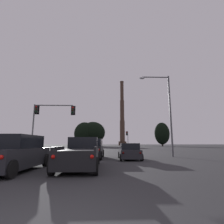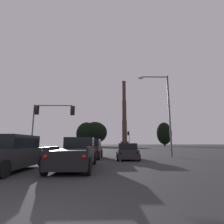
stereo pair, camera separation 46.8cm
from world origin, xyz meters
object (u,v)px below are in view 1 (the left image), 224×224
at_px(pickup_truck_center_lane_second, 81,154).
at_px(smokestack, 122,119).
at_px(traffic_light_overhead_left, 47,116).
at_px(street_lamp, 165,106).
at_px(suv_center_lane_front, 93,149).
at_px(suv_left_lane_second, 15,153).
at_px(hatchback_right_lane_front, 129,152).
at_px(traffic_light_far_right, 127,137).

bearing_deg(pickup_truck_center_lane_second, smokestack, 82.14).
distance_m(traffic_light_overhead_left, street_lamp, 14.84).
bearing_deg(suv_center_lane_front, pickup_truck_center_lane_second, -89.74).
bearing_deg(suv_left_lane_second, street_lamp, 41.64).
relative_size(hatchback_right_lane_front, street_lamp, 0.45).
bearing_deg(traffic_light_far_right, street_lamp, -89.98).
bearing_deg(traffic_light_far_right, suv_center_lane_front, -102.05).
bearing_deg(traffic_light_far_right, hatchback_right_lane_front, -96.72).
xyz_separation_m(hatchback_right_lane_front, street_lamp, (4.62, 3.09, 4.97)).
distance_m(hatchback_right_lane_front, smokestack, 111.40).
bearing_deg(suv_left_lane_second, traffic_light_overhead_left, 104.06).
relative_size(pickup_truck_center_lane_second, suv_center_lane_front, 1.12).
relative_size(suv_left_lane_second, street_lamp, 0.54).
distance_m(pickup_truck_center_lane_second, street_lamp, 12.75).
xyz_separation_m(traffic_light_overhead_left, smokestack, (19.31, 102.93, 13.80)).
bearing_deg(suv_center_lane_front, hatchback_right_lane_front, -21.18).
height_order(hatchback_right_lane_front, traffic_light_overhead_left, traffic_light_overhead_left).
height_order(pickup_truck_center_lane_second, traffic_light_far_right, traffic_light_far_right).
height_order(traffic_light_overhead_left, traffic_light_far_right, traffic_light_overhead_left).
bearing_deg(street_lamp, suv_left_lane_second, -139.88).
distance_m(traffic_light_far_right, smokestack, 72.17).
distance_m(pickup_truck_center_lane_second, suv_center_lane_front, 6.81).
xyz_separation_m(street_lamp, smokestack, (4.91, 106.41, 13.10)).
distance_m(suv_center_lane_front, hatchback_right_lane_front, 3.74).
bearing_deg(traffic_light_overhead_left, hatchback_right_lane_front, -33.92).
bearing_deg(traffic_light_far_right, smokestack, 86.00).
height_order(suv_left_lane_second, pickup_truck_center_lane_second, suv_left_lane_second).
bearing_deg(street_lamp, traffic_light_overhead_left, 166.40).
bearing_deg(suv_center_lane_front, traffic_light_far_right, 79.60).
distance_m(street_lamp, smokestack, 107.33).
relative_size(suv_left_lane_second, suv_center_lane_front, 1.00).
bearing_deg(pickup_truck_center_lane_second, traffic_light_overhead_left, 116.03).
bearing_deg(street_lamp, pickup_truck_center_lane_second, -134.21).
bearing_deg(smokestack, suv_left_lane_second, -98.03).
height_order(suv_center_lane_front, hatchback_right_lane_front, suv_center_lane_front).
height_order(suv_center_lane_front, smokestack, smokestack).
xyz_separation_m(traffic_light_overhead_left, street_lamp, (14.40, -3.49, 0.70)).
xyz_separation_m(suv_center_lane_front, traffic_light_overhead_left, (-6.35, 5.13, 4.04)).
xyz_separation_m(traffic_light_far_right, smokestack, (4.92, 70.36, 15.26)).
bearing_deg(suv_left_lane_second, traffic_light_far_right, 77.44).
distance_m(suv_center_lane_front, street_lamp, 9.49).
height_order(suv_left_lane_second, hatchback_right_lane_front, suv_left_lane_second).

